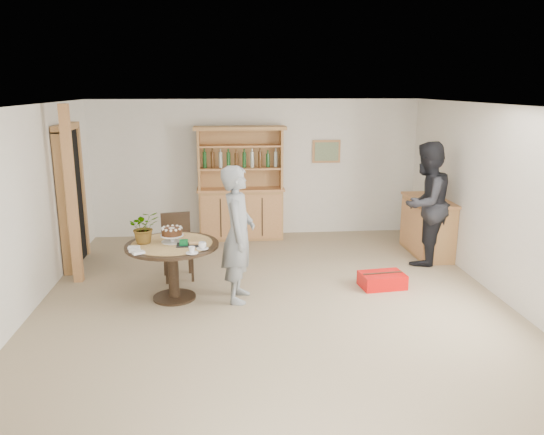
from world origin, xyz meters
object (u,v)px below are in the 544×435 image
Objects in this scene: hutch at (241,201)px; sideboard at (427,226)px; adult_person at (426,204)px; red_suitcase at (382,280)px; teen_boy at (238,234)px; dining_table at (173,255)px; dining_chair at (177,242)px.

sideboard is (3.04, -1.24, -0.22)m from hutch.
adult_person is at bearing -31.18° from hutch.
red_suitcase is (1.87, -2.66, -0.59)m from hutch.
teen_boy reaches higher than sideboard.
hutch is 1.15× the size of teen_boy.
dining_table is 2.90m from red_suitcase.
sideboard reaches higher than dining_table.
adult_person is 2.99× the size of red_suitcase.
dining_chair is at bearing 90.96° from dining_table.
dining_chair is 0.53× the size of teen_boy.
dining_table is (-0.98, -2.81, -0.08)m from hutch.
teen_boy is (0.86, -0.93, 0.35)m from dining_chair.
red_suitcase is (-0.93, -0.97, -0.86)m from adult_person.
sideboard is 3.60m from teen_boy.
adult_person is at bearing -117.92° from sideboard.
dining_chair is at bearing -116.63° from hutch.
teen_boy reaches higher than dining_chair.
hutch reaches higher than sideboard.
dining_chair reaches higher than red_suitcase.
hutch reaches higher than teen_boy.
teen_boy reaches higher than dining_table.
hutch is at bearing 118.57° from red_suitcase.
dining_table is (-4.02, -1.57, 0.13)m from sideboard.
dining_table is at bearing -99.09° from dining_chair.
dining_chair is at bearing -33.36° from adult_person.
teen_boy is at bearing -57.11° from dining_chair.
dining_table is 0.90m from teen_boy.
adult_person is at bearing 16.42° from dining_table.
teen_boy is (-0.13, -2.91, 0.20)m from hutch.
hutch is 1.62× the size of sideboard.
dining_chair is (-4.03, -0.74, 0.06)m from sideboard.
adult_person is at bearing 39.53° from red_suitcase.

